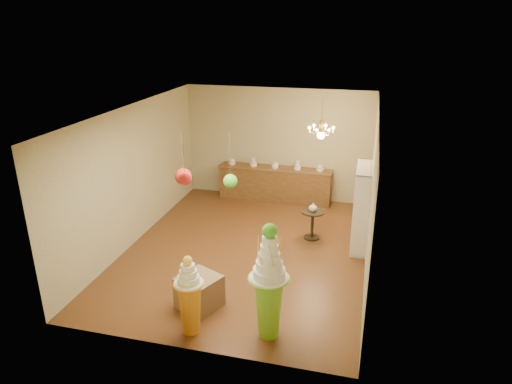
% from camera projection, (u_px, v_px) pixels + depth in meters
% --- Properties ---
extents(floor, '(6.50, 6.50, 0.00)m').
position_uv_depth(floor, '(246.00, 250.00, 9.82)').
color(floor, '#583218').
rests_on(floor, ground).
extents(ceiling, '(6.50, 6.50, 0.00)m').
position_uv_depth(ceiling, '(245.00, 111.00, 8.75)').
color(ceiling, white).
rests_on(ceiling, ground).
extents(wall_back, '(5.00, 0.04, 3.00)m').
position_uv_depth(wall_back, '(278.00, 144.00, 12.23)').
color(wall_back, tan).
rests_on(wall_back, ground).
extents(wall_front, '(5.00, 0.04, 3.00)m').
position_uv_depth(wall_front, '(184.00, 262.00, 6.34)').
color(wall_front, tan).
rests_on(wall_front, ground).
extents(wall_left, '(0.04, 6.50, 3.00)m').
position_uv_depth(wall_left, '(134.00, 175.00, 9.86)').
color(wall_left, tan).
rests_on(wall_left, ground).
extents(wall_right, '(0.04, 6.50, 3.00)m').
position_uv_depth(wall_right, '(371.00, 195.00, 8.72)').
color(wall_right, tan).
rests_on(wall_right, ground).
extents(pedestal_green, '(0.64, 0.64, 1.92)m').
position_uv_depth(pedestal_green, '(269.00, 292.00, 6.91)').
color(pedestal_green, '#77C52B').
rests_on(pedestal_green, floor).
extents(pedestal_orange, '(0.49, 0.49, 1.36)m').
position_uv_depth(pedestal_orange, '(190.00, 301.00, 7.07)').
color(pedestal_orange, orange).
rests_on(pedestal_orange, floor).
extents(burlap_riser, '(0.84, 0.84, 0.57)m').
position_uv_depth(burlap_riser, '(199.00, 292.00, 7.80)').
color(burlap_riser, olive).
rests_on(burlap_riser, floor).
extents(sideboard, '(3.04, 0.54, 1.16)m').
position_uv_depth(sideboard, '(275.00, 183.00, 12.34)').
color(sideboard, brown).
rests_on(sideboard, floor).
extents(shelving_unit, '(0.33, 1.20, 1.80)m').
position_uv_depth(shelving_unit, '(362.00, 207.00, 9.69)').
color(shelving_unit, beige).
rests_on(shelving_unit, floor).
extents(round_table, '(0.59, 0.59, 0.67)m').
position_uv_depth(round_table, '(312.00, 221.00, 10.19)').
color(round_table, black).
rests_on(round_table, floor).
extents(vase, '(0.24, 0.24, 0.19)m').
position_uv_depth(vase, '(313.00, 207.00, 10.07)').
color(vase, beige).
rests_on(vase, round_table).
extents(pom_red_left, '(0.29, 0.29, 1.03)m').
position_uv_depth(pom_red_left, '(183.00, 176.00, 7.85)').
color(pom_red_left, '#3D372C').
rests_on(pom_red_left, ceiling).
extents(pom_green_mid, '(0.25, 0.25, 1.11)m').
position_uv_depth(pom_green_mid, '(230.00, 181.00, 7.92)').
color(pom_green_mid, '#3D372C').
rests_on(pom_green_mid, ceiling).
extents(pom_red_right, '(0.19, 0.19, 0.62)m').
position_uv_depth(pom_red_right, '(185.00, 179.00, 6.67)').
color(pom_red_right, '#3D372C').
rests_on(pom_red_right, ceiling).
extents(chandelier, '(0.74, 0.74, 0.85)m').
position_uv_depth(chandelier, '(321.00, 133.00, 10.04)').
color(chandelier, gold).
rests_on(chandelier, ceiling).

